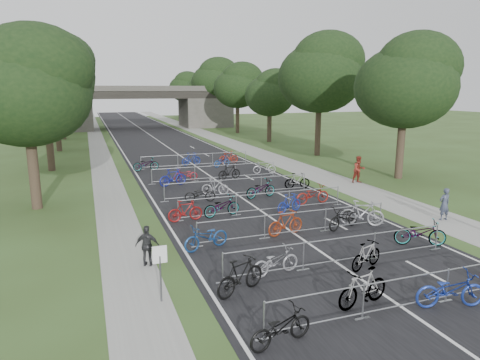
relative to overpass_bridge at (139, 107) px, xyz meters
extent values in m
plane|color=#35481E|center=(0.00, -65.00, -3.53)|extent=(200.00, 200.00, 0.00)
cube|color=black|center=(0.00, -15.00, -3.53)|extent=(11.00, 140.00, 0.01)
cube|color=gray|center=(8.00, -15.00, -3.53)|extent=(3.00, 140.00, 0.01)
cube|color=gray|center=(-7.50, -15.00, -3.53)|extent=(2.00, 140.00, 0.01)
cube|color=silver|center=(0.00, -15.00, -3.53)|extent=(0.12, 140.00, 0.00)
cube|color=#46453E|center=(-11.50, 0.00, -1.03)|extent=(8.00, 8.00, 5.00)
cube|color=#46453E|center=(11.50, 0.00, -1.03)|extent=(8.00, 8.00, 5.00)
cube|color=black|center=(0.00, 0.00, 2.07)|extent=(30.00, 8.00, 1.20)
cube|color=#46453E|center=(0.00, -3.80, 3.07)|extent=(30.00, 0.40, 0.90)
cube|color=#46453E|center=(0.00, 3.80, 3.07)|extent=(30.00, 0.40, 0.90)
cylinder|color=#4C4C51|center=(-6.80, -62.00, -2.78)|extent=(0.06, 0.06, 1.50)
cube|color=white|center=(-6.80, -62.00, -1.98)|extent=(0.45, 0.04, 0.55)
cylinder|color=#33261C|center=(-11.50, -49.00, -1.43)|extent=(0.56, 0.56, 4.20)
ellipsoid|color=black|center=(-11.50, -49.00, 2.68)|extent=(6.72, 6.72, 5.51)
sphere|color=black|center=(-10.90, -49.50, 4.03)|extent=(5.38, 5.38, 5.38)
sphere|color=black|center=(-12.00, -48.50, 1.84)|extent=(4.37, 4.37, 4.37)
cylinder|color=#33261C|center=(13.00, -49.00, -1.29)|extent=(0.56, 0.56, 4.48)
ellipsoid|color=black|center=(13.00, -49.00, 3.10)|extent=(7.17, 7.17, 5.88)
sphere|color=black|center=(13.60, -49.50, 4.53)|extent=(5.73, 5.73, 5.73)
sphere|color=black|center=(12.50, -48.50, 2.20)|extent=(4.66, 4.66, 4.66)
cylinder|color=#33261C|center=(-11.50, -37.00, -1.17)|extent=(0.56, 0.56, 4.72)
ellipsoid|color=black|center=(-11.50, -37.00, 3.46)|extent=(7.56, 7.56, 6.20)
sphere|color=black|center=(-10.90, -37.50, 4.97)|extent=(6.05, 6.05, 6.05)
sphere|color=black|center=(-12.00, -36.50, 2.51)|extent=(4.91, 4.91, 4.91)
cylinder|color=#33261C|center=(13.00, -37.00, -0.98)|extent=(0.56, 0.56, 5.11)
ellipsoid|color=black|center=(13.00, -37.00, 4.03)|extent=(8.18, 8.18, 6.70)
sphere|color=black|center=(13.60, -37.50, 5.66)|extent=(6.54, 6.54, 6.54)
sphere|color=black|center=(12.50, -36.50, 3.01)|extent=(5.31, 5.31, 5.31)
cylinder|color=#33261C|center=(-11.50, -25.00, -0.91)|extent=(0.56, 0.56, 5.25)
ellipsoid|color=black|center=(-11.50, -25.00, 4.24)|extent=(8.40, 8.40, 6.89)
sphere|color=black|center=(-10.90, -25.50, 5.92)|extent=(6.72, 6.72, 6.72)
sphere|color=black|center=(-12.00, -24.50, 3.19)|extent=(5.46, 5.46, 5.46)
cylinder|color=#33261C|center=(13.00, -25.00, -1.61)|extent=(0.56, 0.56, 3.85)
ellipsoid|color=black|center=(13.00, -25.00, 2.16)|extent=(6.16, 6.16, 5.05)
sphere|color=black|center=(13.60, -25.50, 3.40)|extent=(4.93, 4.93, 4.93)
sphere|color=black|center=(12.50, -24.50, 1.39)|extent=(4.00, 4.00, 4.00)
cylinder|color=#33261C|center=(-11.50, -13.00, -1.43)|extent=(0.56, 0.56, 4.20)
ellipsoid|color=black|center=(-11.50, -13.00, 2.68)|extent=(6.72, 6.72, 5.51)
sphere|color=black|center=(-10.90, -13.50, 4.03)|extent=(5.38, 5.38, 5.38)
sphere|color=black|center=(-12.00, -12.50, 1.84)|extent=(4.37, 4.37, 4.37)
cylinder|color=#33261C|center=(13.00, -13.00, -1.29)|extent=(0.56, 0.56, 4.48)
ellipsoid|color=black|center=(13.00, -13.00, 3.10)|extent=(7.17, 7.17, 5.88)
sphere|color=black|center=(13.60, -13.50, 4.53)|extent=(5.73, 5.73, 5.73)
sphere|color=black|center=(12.50, -12.50, 2.20)|extent=(4.66, 4.66, 4.66)
cylinder|color=#33261C|center=(-11.50, -1.00, -1.17)|extent=(0.56, 0.56, 4.72)
ellipsoid|color=black|center=(-11.50, -1.00, 3.46)|extent=(7.56, 7.56, 6.20)
sphere|color=black|center=(-10.90, -1.50, 4.97)|extent=(6.05, 6.05, 6.05)
sphere|color=black|center=(-12.00, -0.50, 2.51)|extent=(4.91, 4.91, 4.91)
cylinder|color=#33261C|center=(13.00, -1.00, -0.98)|extent=(0.56, 0.56, 5.11)
ellipsoid|color=black|center=(13.00, -1.00, 4.03)|extent=(8.18, 8.18, 6.70)
sphere|color=black|center=(13.60, -1.50, 5.66)|extent=(6.54, 6.54, 6.54)
sphere|color=black|center=(12.50, -0.50, 3.01)|extent=(5.31, 5.31, 5.31)
cylinder|color=#33261C|center=(-11.50, 11.00, -0.91)|extent=(0.56, 0.56, 5.25)
ellipsoid|color=black|center=(-11.50, 11.00, 4.24)|extent=(8.40, 8.40, 6.89)
sphere|color=black|center=(-10.90, 10.50, 5.92)|extent=(6.72, 6.72, 6.72)
sphere|color=black|center=(-12.00, 11.50, 3.19)|extent=(5.46, 5.46, 5.46)
cylinder|color=#33261C|center=(13.00, 11.00, -1.61)|extent=(0.56, 0.56, 3.85)
ellipsoid|color=black|center=(13.00, 11.00, 2.16)|extent=(6.16, 6.16, 5.05)
sphere|color=black|center=(13.60, 10.50, 3.40)|extent=(4.93, 4.93, 4.93)
sphere|color=black|center=(12.50, 11.50, 1.39)|extent=(4.00, 4.00, 4.00)
cylinder|color=#33261C|center=(-11.50, 23.00, -1.43)|extent=(0.56, 0.56, 4.20)
ellipsoid|color=black|center=(-11.50, 23.00, 2.68)|extent=(6.72, 6.72, 5.51)
sphere|color=black|center=(-10.90, 22.50, 4.03)|extent=(5.38, 5.38, 5.38)
sphere|color=black|center=(-12.00, 23.50, 1.84)|extent=(4.37, 4.37, 4.37)
cylinder|color=#33261C|center=(13.00, 23.00, -1.29)|extent=(0.56, 0.56, 4.48)
ellipsoid|color=black|center=(13.00, 23.00, 3.10)|extent=(7.17, 7.17, 5.88)
sphere|color=black|center=(13.60, 22.50, 4.53)|extent=(5.73, 5.73, 5.73)
sphere|color=black|center=(12.50, 23.50, 2.20)|extent=(4.66, 4.66, 4.66)
cylinder|color=#9B9DA2|center=(0.00, -65.00, -2.48)|extent=(9.20, 0.04, 0.04)
cylinder|color=#9B9DA2|center=(0.00, -65.00, -3.35)|extent=(9.20, 0.04, 0.04)
cylinder|color=#9B9DA2|center=(-4.60, -65.00, -2.98)|extent=(0.05, 0.05, 1.10)
cube|color=#9B9DA2|center=(-4.60, -65.00, -3.52)|extent=(0.50, 0.08, 0.03)
cylinder|color=#9B9DA2|center=(-1.53, -65.00, -2.98)|extent=(0.05, 0.05, 1.10)
cube|color=#9B9DA2|center=(-1.53, -65.00, -3.52)|extent=(0.50, 0.08, 0.03)
cylinder|color=#9B9DA2|center=(1.53, -65.00, -2.98)|extent=(0.05, 0.05, 1.10)
cube|color=#9B9DA2|center=(1.53, -65.00, -3.52)|extent=(0.50, 0.08, 0.03)
cylinder|color=#9B9DA2|center=(0.00, -61.40, -2.48)|extent=(9.20, 0.04, 0.04)
cylinder|color=#9B9DA2|center=(0.00, -61.40, -3.35)|extent=(9.20, 0.04, 0.04)
cylinder|color=#9B9DA2|center=(-4.60, -61.40, -2.98)|extent=(0.05, 0.05, 1.10)
cube|color=#9B9DA2|center=(-4.60, -61.40, -3.52)|extent=(0.50, 0.08, 0.03)
cylinder|color=#9B9DA2|center=(-1.53, -61.40, -2.98)|extent=(0.05, 0.05, 1.10)
cube|color=#9B9DA2|center=(-1.53, -61.40, -3.52)|extent=(0.50, 0.08, 0.03)
cylinder|color=#9B9DA2|center=(1.53, -61.40, -2.98)|extent=(0.05, 0.05, 1.10)
cube|color=#9B9DA2|center=(1.53, -61.40, -3.52)|extent=(0.50, 0.08, 0.03)
cylinder|color=#9B9DA2|center=(4.60, -61.40, -2.98)|extent=(0.05, 0.05, 1.10)
cube|color=#9B9DA2|center=(4.60, -61.40, -3.52)|extent=(0.50, 0.08, 0.03)
cylinder|color=#9B9DA2|center=(0.00, -57.80, -2.48)|extent=(9.20, 0.04, 0.04)
cylinder|color=#9B9DA2|center=(0.00, -57.80, -3.35)|extent=(9.20, 0.04, 0.04)
cylinder|color=#9B9DA2|center=(-4.60, -57.80, -2.98)|extent=(0.05, 0.05, 1.10)
cube|color=#9B9DA2|center=(-4.60, -57.80, -3.52)|extent=(0.50, 0.08, 0.03)
cylinder|color=#9B9DA2|center=(-1.53, -57.80, -2.98)|extent=(0.05, 0.05, 1.10)
cube|color=#9B9DA2|center=(-1.53, -57.80, -3.52)|extent=(0.50, 0.08, 0.03)
cylinder|color=#9B9DA2|center=(1.53, -57.80, -2.98)|extent=(0.05, 0.05, 1.10)
cube|color=#9B9DA2|center=(1.53, -57.80, -3.52)|extent=(0.50, 0.08, 0.03)
cylinder|color=#9B9DA2|center=(4.60, -57.80, -2.98)|extent=(0.05, 0.05, 1.10)
cube|color=#9B9DA2|center=(4.60, -57.80, -3.52)|extent=(0.50, 0.08, 0.03)
cylinder|color=#9B9DA2|center=(0.00, -54.00, -2.48)|extent=(9.20, 0.04, 0.04)
cylinder|color=#9B9DA2|center=(0.00, -54.00, -3.35)|extent=(9.20, 0.04, 0.04)
cylinder|color=#9B9DA2|center=(-4.60, -54.00, -2.98)|extent=(0.05, 0.05, 1.10)
cube|color=#9B9DA2|center=(-4.60, -54.00, -3.52)|extent=(0.50, 0.08, 0.03)
cylinder|color=#9B9DA2|center=(-1.53, -54.00, -2.98)|extent=(0.05, 0.05, 1.10)
cube|color=#9B9DA2|center=(-1.53, -54.00, -3.52)|extent=(0.50, 0.08, 0.03)
cylinder|color=#9B9DA2|center=(1.53, -54.00, -2.98)|extent=(0.05, 0.05, 1.10)
cube|color=#9B9DA2|center=(1.53, -54.00, -3.52)|extent=(0.50, 0.08, 0.03)
cylinder|color=#9B9DA2|center=(4.60, -54.00, -2.98)|extent=(0.05, 0.05, 1.10)
cube|color=#9B9DA2|center=(4.60, -54.00, -3.52)|extent=(0.50, 0.08, 0.03)
cylinder|color=#9B9DA2|center=(0.00, -50.00, -2.48)|extent=(9.20, 0.04, 0.04)
cylinder|color=#9B9DA2|center=(0.00, -50.00, -3.35)|extent=(9.20, 0.04, 0.04)
cylinder|color=#9B9DA2|center=(-4.60, -50.00, -2.98)|extent=(0.05, 0.05, 1.10)
cube|color=#9B9DA2|center=(-4.60, -50.00, -3.52)|extent=(0.50, 0.08, 0.03)
cylinder|color=#9B9DA2|center=(-1.53, -50.00, -2.98)|extent=(0.05, 0.05, 1.10)
cube|color=#9B9DA2|center=(-1.53, -50.00, -3.52)|extent=(0.50, 0.08, 0.03)
cylinder|color=#9B9DA2|center=(1.53, -50.00, -2.98)|extent=(0.05, 0.05, 1.10)
cube|color=#9B9DA2|center=(1.53, -50.00, -3.52)|extent=(0.50, 0.08, 0.03)
cylinder|color=#9B9DA2|center=(4.60, -50.00, -2.98)|extent=(0.05, 0.05, 1.10)
cube|color=#9B9DA2|center=(4.60, -50.00, -3.52)|extent=(0.50, 0.08, 0.03)
cylinder|color=#9B9DA2|center=(0.00, -45.00, -2.48)|extent=(9.20, 0.04, 0.04)
cylinder|color=#9B9DA2|center=(0.00, -45.00, -3.35)|extent=(9.20, 0.04, 0.04)
cylinder|color=#9B9DA2|center=(-4.60, -45.00, -2.98)|extent=(0.05, 0.05, 1.10)
cube|color=#9B9DA2|center=(-4.60, -45.00, -3.52)|extent=(0.50, 0.08, 0.03)
cylinder|color=#9B9DA2|center=(-1.53, -45.00, -2.98)|extent=(0.05, 0.05, 1.10)
cube|color=#9B9DA2|center=(-1.53, -45.00, -3.52)|extent=(0.50, 0.08, 0.03)
cylinder|color=#9B9DA2|center=(1.53, -45.00, -2.98)|extent=(0.05, 0.05, 1.10)
cube|color=#9B9DA2|center=(1.53, -45.00, -3.52)|extent=(0.50, 0.08, 0.03)
cylinder|color=#9B9DA2|center=(4.60, -45.00, -2.98)|extent=(0.05, 0.05, 1.10)
cube|color=#9B9DA2|center=(4.60, -45.00, -3.52)|extent=(0.50, 0.08, 0.03)
cylinder|color=#9B9DA2|center=(0.00, -39.00, -2.48)|extent=(9.20, 0.04, 0.04)
cylinder|color=#9B9DA2|center=(0.00, -39.00, -3.35)|extent=(9.20, 0.04, 0.04)
cylinder|color=#9B9DA2|center=(-4.60, -39.00, -2.98)|extent=(0.05, 0.05, 1.10)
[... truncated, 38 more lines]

